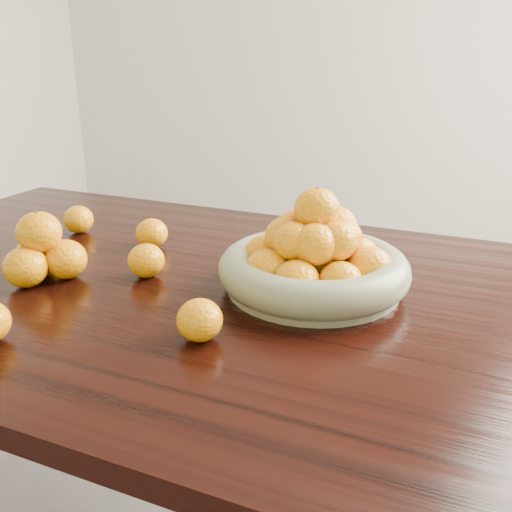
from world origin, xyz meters
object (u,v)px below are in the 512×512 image
at_px(orange_pyramid, 42,252).
at_px(loose_orange_0, 146,261).
at_px(dining_table, 259,334).
at_px(fruit_bowl, 314,261).

relative_size(orange_pyramid, loose_orange_0, 2.18).
bearing_deg(loose_orange_0, dining_table, 4.53).
relative_size(dining_table, loose_orange_0, 26.99).
bearing_deg(dining_table, orange_pyramid, -165.64).
xyz_separation_m(dining_table, loose_orange_0, (-0.24, -0.02, 0.12)).
distance_m(fruit_bowl, loose_orange_0, 0.34).
xyz_separation_m(fruit_bowl, orange_pyramid, (-0.51, -0.16, -0.00)).
relative_size(dining_table, orange_pyramid, 12.35).
height_order(dining_table, fruit_bowl, fruit_bowl).
distance_m(fruit_bowl, orange_pyramid, 0.54).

